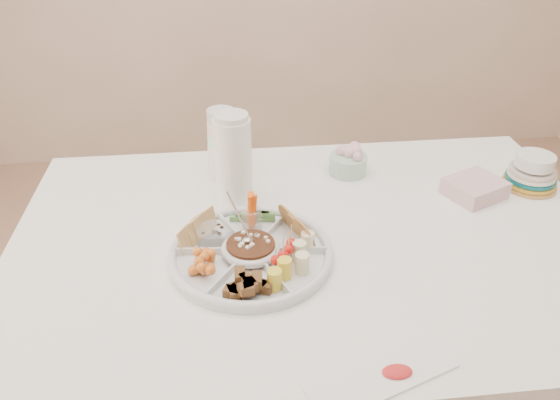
{
  "coord_description": "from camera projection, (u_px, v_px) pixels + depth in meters",
  "views": [
    {
      "loc": [
        -0.21,
        -1.1,
        1.55
      ],
      "look_at": [
        -0.09,
        0.02,
        0.86
      ],
      "focal_mm": 35.0,
      "sensor_mm": 36.0,
      "label": 1
    }
  ],
  "objects": [
    {
      "name": "carrot_cucumber",
      "position": [
        252.0,
        207.0,
        1.37
      ],
      "size": [
        0.11,
        0.11,
        0.09
      ],
      "primitive_type": null,
      "rotation": [
        0.0,
        0.0,
        -0.1
      ],
      "color": "#FF5F10",
      "rests_on": "party_tray"
    },
    {
      "name": "banana_tomato",
      "position": [
        300.0,
        255.0,
        1.21
      ],
      "size": [
        0.11,
        0.11,
        0.09
      ],
      "primitive_type": null,
      "rotation": [
        0.0,
        0.0,
        -0.1
      ],
      "color": "#FFE78A",
      "rests_on": "party_tray"
    },
    {
      "name": "thermos",
      "position": [
        233.0,
        158.0,
        1.45
      ],
      "size": [
        0.12,
        0.12,
        0.26
      ],
      "primitive_type": "cylinder",
      "rotation": [
        0.0,
        0.0,
        0.19
      ],
      "color": "white",
      "rests_on": "dining_table"
    },
    {
      "name": "granola_chunks",
      "position": [
        249.0,
        283.0,
        1.16
      ],
      "size": [
        0.11,
        0.11,
        0.05
      ],
      "primitive_type": null,
      "rotation": [
        0.0,
        0.0,
        -0.1
      ],
      "color": "brown",
      "rests_on": "party_tray"
    },
    {
      "name": "plate_stack",
      "position": [
        532.0,
        172.0,
        1.56
      ],
      "size": [
        0.19,
        0.19,
        0.1
      ],
      "primitive_type": "cylinder",
      "rotation": [
        0.0,
        0.0,
        -0.34
      ],
      "color": "yellow",
      "rests_on": "dining_table"
    },
    {
      "name": "cup_stack",
      "position": [
        222.0,
        139.0,
        1.57
      ],
      "size": [
        0.11,
        0.11,
        0.24
      ],
      "primitive_type": "cylinder",
      "rotation": [
        0.0,
        0.0,
        0.35
      ],
      "color": "silver",
      "rests_on": "dining_table"
    },
    {
      "name": "napkin_stack",
      "position": [
        475.0,
        188.0,
        1.53
      ],
      "size": [
        0.18,
        0.17,
        0.05
      ],
      "primitive_type": "cube",
      "rotation": [
        0.0,
        0.0,
        0.42
      ],
      "color": "beige",
      "rests_on": "dining_table"
    },
    {
      "name": "cherries",
      "position": [
        199.0,
        264.0,
        1.22
      ],
      "size": [
        0.11,
        0.11,
        0.04
      ],
      "primitive_type": null,
      "rotation": [
        0.0,
        0.0,
        -0.1
      ],
      "color": "orange",
      "rests_on": "party_tray"
    },
    {
      "name": "tortillas",
      "position": [
        298.0,
        227.0,
        1.33
      ],
      "size": [
        0.11,
        0.11,
        0.06
      ],
      "primitive_type": null,
      "rotation": [
        0.0,
        0.0,
        -0.1
      ],
      "color": "#BC7B45",
      "rests_on": "party_tray"
    },
    {
      "name": "pita_raisins",
      "position": [
        205.0,
        228.0,
        1.32
      ],
      "size": [
        0.13,
        0.13,
        0.06
      ],
      "primitive_type": null,
      "rotation": [
        0.0,
        0.0,
        -0.1
      ],
      "color": "#E7C15C",
      "rests_on": "party_tray"
    },
    {
      "name": "placemat",
      "position": [
        381.0,
        375.0,
        0.99
      ],
      "size": [
        0.3,
        0.19,
        0.01
      ],
      "primitive_type": "cube",
      "rotation": [
        0.0,
        0.0,
        0.35
      ],
      "color": "silver",
      "rests_on": "dining_table"
    },
    {
      "name": "flower_bowl",
      "position": [
        348.0,
        160.0,
        1.63
      ],
      "size": [
        0.12,
        0.12,
        0.08
      ],
      "primitive_type": "cylinder",
      "rotation": [
        0.0,
        0.0,
        -0.06
      ],
      "color": "#B3ECC2",
      "rests_on": "dining_table"
    },
    {
      "name": "bean_dip",
      "position": [
        251.0,
        249.0,
        1.28
      ],
      "size": [
        0.12,
        0.12,
        0.04
      ],
      "primitive_type": "cylinder",
      "rotation": [
        0.0,
        0.0,
        -0.1
      ],
      "color": "#422415",
      "rests_on": "party_tray"
    },
    {
      "name": "party_tray",
      "position": [
        251.0,
        251.0,
        1.28
      ],
      "size": [
        0.41,
        0.41,
        0.04
      ],
      "primitive_type": "cylinder",
      "rotation": [
        0.0,
        0.0,
        -0.1
      ],
      "color": "silver",
      "rests_on": "dining_table"
    },
    {
      "name": "dining_table",
      "position": [
        311.0,
        343.0,
        1.57
      ],
      "size": [
        1.52,
        1.02,
        0.76
      ],
      "primitive_type": "cube",
      "color": "white",
      "rests_on": "floor"
    }
  ]
}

